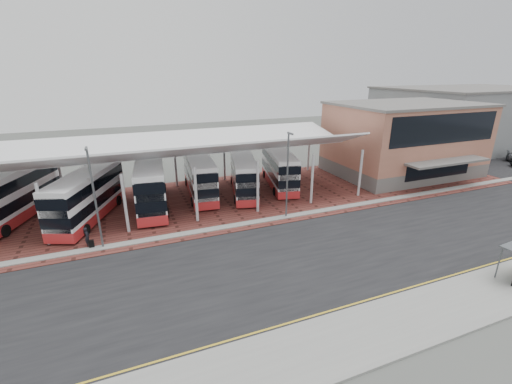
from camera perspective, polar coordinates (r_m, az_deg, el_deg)
ground at (r=26.85m, az=7.27°, el=-9.87°), size 140.00×140.00×0.00m
road at (r=26.10m, az=8.35°, el=-10.84°), size 120.00×14.00×0.02m
forecourt at (r=38.29m, az=0.52°, el=-0.38°), size 72.00×16.00×0.06m
sidewalk at (r=20.88m, az=20.08°, el=-20.62°), size 120.00×4.00×0.14m
north_kerb at (r=31.75m, az=1.87°, el=-4.69°), size 120.00×0.80×0.14m
yellow_line_near at (r=22.05m, az=16.51°, el=-17.88°), size 120.00×0.12×0.01m
yellow_line_far at (r=22.23m, az=16.02°, el=-17.48°), size 120.00×0.12×0.01m
canopy at (r=35.42m, az=-12.20°, el=7.23°), size 37.00×11.63×7.07m
terminal at (r=49.46m, az=23.45°, el=8.18°), size 18.40×14.40×9.25m
warehouse at (r=74.77m, az=31.97°, el=10.64°), size 30.50×20.50×10.25m
lamp_west at (r=28.02m, az=-25.32°, el=-0.61°), size 0.16×0.90×8.07m
lamp_east at (r=31.13m, az=5.28°, el=3.16°), size 0.16×0.90×8.07m
bus_0 at (r=38.24m, az=-35.50°, el=-0.45°), size 6.51×11.61×4.71m
bus_1 at (r=34.87m, az=-26.26°, el=-0.66°), size 6.42×10.88×4.43m
bus_2 at (r=35.87m, az=-17.09°, el=1.31°), size 3.79×11.63×4.71m
bus_3 at (r=38.05m, az=-9.41°, el=2.72°), size 3.52×10.84×4.39m
bus_4 at (r=38.11m, az=-2.12°, el=2.82°), size 4.83×10.33×4.15m
bus_5 at (r=40.55m, az=3.87°, el=3.90°), size 4.70×10.57×4.25m
pedestrian at (r=30.11m, az=-26.33°, el=-6.68°), size 0.39×0.58×1.57m
suitcase at (r=29.82m, az=-25.72°, el=-7.83°), size 0.37×0.27×0.64m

